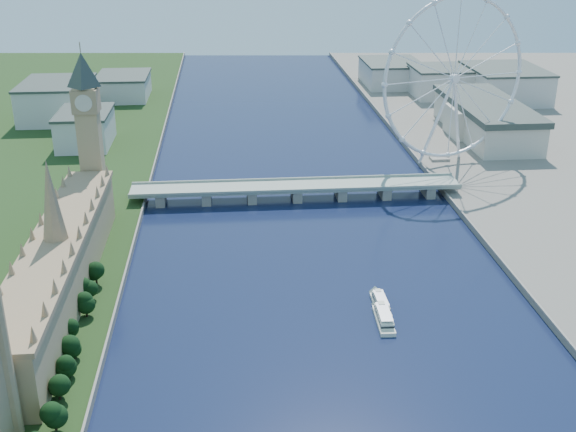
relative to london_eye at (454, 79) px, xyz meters
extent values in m
cube|color=tan|center=(-247.98, -185.08, -50.52)|extent=(24.00, 200.00, 28.00)
cone|color=#937A59|center=(-247.98, -185.08, -14.52)|extent=(12.00, 12.00, 40.00)
cube|color=tan|center=(-247.98, -77.08, -24.52)|extent=(13.00, 13.00, 80.00)
cube|color=#937A59|center=(-247.98, -77.08, 7.48)|extent=(15.00, 15.00, 14.00)
pyramid|color=#2D3833|center=(-247.98, -77.08, 35.48)|extent=(20.02, 20.02, 20.00)
cube|color=gray|center=(-119.98, -55.08, -59.02)|extent=(220.00, 22.00, 2.00)
cube|color=gray|center=(-209.98, -55.08, -63.77)|extent=(6.00, 20.00, 7.50)
cube|color=gray|center=(-179.98, -55.08, -63.77)|extent=(6.00, 20.00, 7.50)
cube|color=gray|center=(-149.98, -55.08, -63.77)|extent=(6.00, 20.00, 7.50)
cube|color=gray|center=(-119.98, -55.08, -63.77)|extent=(6.00, 20.00, 7.50)
cube|color=gray|center=(-89.98, -55.08, -63.77)|extent=(6.00, 20.00, 7.50)
cube|color=gray|center=(-59.98, -55.08, -63.77)|extent=(6.00, 20.00, 7.50)
cube|color=gray|center=(-29.98, -55.08, -63.77)|extent=(6.00, 20.00, 7.50)
torus|color=silver|center=(0.02, -0.08, 0.48)|extent=(113.60, 39.12, 118.60)
cylinder|color=silver|center=(0.02, -0.08, 0.48)|extent=(7.25, 6.61, 6.00)
cube|color=gray|center=(-2.98, 9.92, -63.52)|extent=(14.00, 10.00, 2.00)
cube|color=beige|center=(-279.98, 74.92, -51.52)|extent=(40.00, 60.00, 26.00)
cube|color=beige|center=(-319.98, 164.92, -48.52)|extent=(60.00, 80.00, 32.00)
cube|color=beige|center=(-269.98, 244.92, -53.52)|extent=(50.00, 70.00, 22.00)
cube|color=beige|center=(60.02, 224.92, -50.52)|extent=(60.00, 60.00, 28.00)
cube|color=beige|center=(120.02, 204.92, -49.52)|extent=(70.00, 90.00, 30.00)
cube|color=beige|center=(20.02, 284.92, -52.52)|extent=(60.00, 80.00, 24.00)
camera|label=1|loc=(-165.12, -507.00, 106.41)|focal=45.00mm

